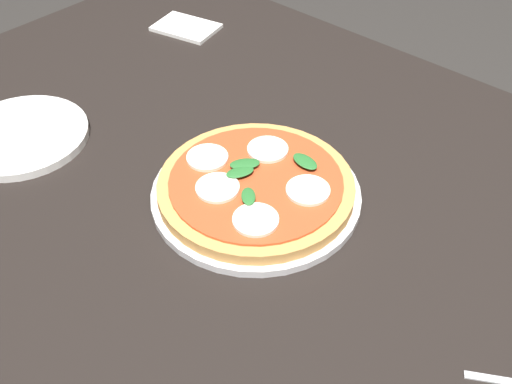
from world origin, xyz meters
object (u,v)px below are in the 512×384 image
Objects in this scene: dining_table at (270,242)px; plate_white at (21,136)px; pizza at (256,185)px; serving_tray at (256,194)px; napkin at (186,27)px.

plate_white is (0.40, 0.16, 0.10)m from dining_table.
pizza is at bearing 26.24° from dining_table.
plate_white is at bearing 21.89° from pizza.
dining_table is 5.27× the size of pizza.
dining_table is at bearing -154.49° from serving_tray.
pizza is (0.02, 0.01, 0.12)m from dining_table.
serving_tray reaches higher than dining_table.
serving_tray is at bearing 25.51° from dining_table.
pizza is 2.22× the size of napkin.
pizza reaches higher than napkin.
pizza is (0.00, 0.00, 0.02)m from serving_tray.
pizza is at bearing 147.63° from napkin.
napkin is at bearing -32.32° from serving_tray.
dining_table is 0.57m from napkin.
plate_white is 1.69× the size of napkin.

